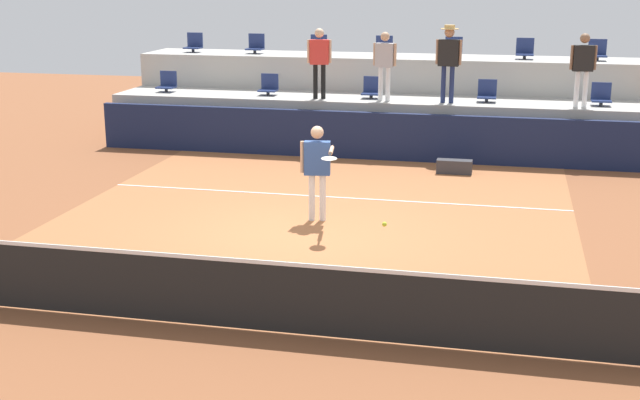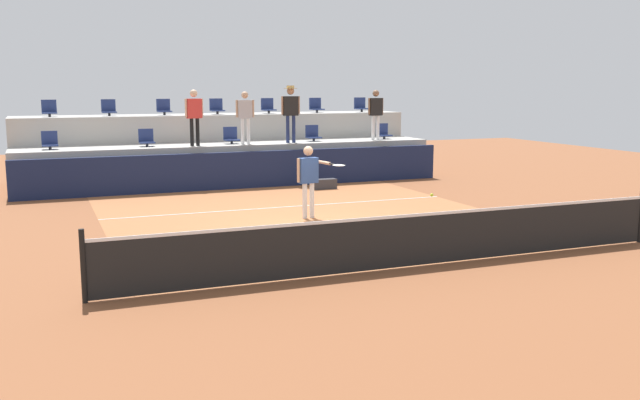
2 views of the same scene
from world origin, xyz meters
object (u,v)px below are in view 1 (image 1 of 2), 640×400
at_px(equipment_bag, 454,167).
at_px(stadium_chair_upper_far_left, 194,44).
at_px(stadium_chair_lower_right, 487,93).
at_px(tennis_ball, 384,224).
at_px(stadium_chair_lower_left, 269,86).
at_px(tennis_player, 318,164).
at_px(stadium_chair_upper_left, 256,45).
at_px(stadium_chair_upper_mid_left, 318,46).
at_px(spectator_in_grey, 385,60).
at_px(spectator_with_hat, 449,55).
at_px(stadium_chair_lower_far_left, 167,83).
at_px(stadium_chair_upper_right, 525,50).
at_px(stadium_chair_lower_center, 372,89).
at_px(spectator_leaning_on_rail, 583,63).
at_px(stadium_chair_upper_mid_right, 453,49).
at_px(spectator_in_white, 319,57).
at_px(stadium_chair_upper_far_right, 597,52).
at_px(stadium_chair_lower_far_right, 601,96).
at_px(stadium_chair_upper_center, 384,48).

bearing_deg(equipment_bag, stadium_chair_upper_far_left, 151.27).
distance_m(stadium_chair_lower_right, tennis_ball, 9.33).
distance_m(stadium_chair_lower_left, tennis_player, 7.03).
height_order(stadium_chair_upper_left, stadium_chair_upper_mid_left, same).
bearing_deg(stadium_chair_upper_far_left, stadium_chair_lower_right, -12.70).
distance_m(stadium_chair_lower_right, spectator_in_grey, 2.54).
relative_size(stadium_chair_upper_far_left, tennis_ball, 7.65).
distance_m(stadium_chair_lower_left, spectator_with_hat, 4.56).
relative_size(stadium_chair_lower_far_left, stadium_chair_upper_right, 1.00).
bearing_deg(stadium_chair_lower_center, spectator_leaning_on_rail, -4.53).
height_order(stadium_chair_upper_mid_right, spectator_with_hat, spectator_with_hat).
relative_size(stadium_chair_lower_right, spectator_in_white, 0.31).
xyz_separation_m(stadium_chair_upper_mid_right, stadium_chair_upper_far_right, (3.53, 0.00, 0.00)).
bearing_deg(tennis_ball, stadium_chair_lower_right, 83.52).
bearing_deg(spectator_leaning_on_rail, stadium_chair_upper_mid_left, 161.68).
height_order(stadium_chair_lower_far_right, stadium_chair_upper_right, stadium_chair_upper_right).
height_order(stadium_chair_lower_far_right, tennis_ball, stadium_chair_lower_far_right).
xyz_separation_m(stadium_chair_upper_far_left, stadium_chair_upper_left, (1.76, 0.00, 0.00)).
bearing_deg(tennis_ball, stadium_chair_upper_far_right, 71.81).
distance_m(spectator_in_grey, tennis_ball, 9.07).
xyz_separation_m(tennis_player, spectator_leaning_on_rail, (4.72, 6.08, 1.22)).
bearing_deg(stadium_chair_lower_center, stadium_chair_upper_far_left, 161.03).
xyz_separation_m(spectator_leaning_on_rail, tennis_ball, (-3.14, -8.87, -1.38)).
distance_m(stadium_chair_upper_center, stadium_chair_upper_far_right, 5.33).
height_order(stadium_chair_lower_far_left, stadium_chair_upper_far_left, stadium_chair_upper_far_left).
bearing_deg(stadium_chair_lower_far_right, spectator_with_hat, -173.71).
bearing_deg(equipment_bag, stadium_chair_lower_center, 134.04).
bearing_deg(stadium_chair_upper_left, spectator_in_white, -44.10).
height_order(stadium_chair_upper_left, spectator_leaning_on_rail, spectator_leaning_on_rail).
distance_m(stadium_chair_lower_left, equipment_bag, 5.48).
bearing_deg(stadium_chair_upper_mid_right, stadium_chair_upper_far_right, 0.00).
relative_size(stadium_chair_lower_far_left, tennis_player, 0.31).
distance_m(stadium_chair_upper_mid_left, stadium_chair_upper_mid_right, 3.56).
distance_m(stadium_chair_upper_far_left, equipment_bag, 8.75).
bearing_deg(stadium_chair_upper_mid_right, tennis_player, -101.51).
bearing_deg(tennis_player, stadium_chair_lower_far_right, 51.14).
distance_m(stadium_chair_lower_center, spectator_in_grey, 0.92).
bearing_deg(stadium_chair_upper_center, stadium_chair_upper_mid_left, 180.00).
bearing_deg(stadium_chair_lower_left, stadium_chair_lower_center, 0.00).
bearing_deg(stadium_chair_upper_mid_right, stadium_chair_lower_center, -135.10).
xyz_separation_m(stadium_chair_lower_right, stadium_chair_upper_center, (-2.75, 1.80, 0.85)).
xyz_separation_m(stadium_chair_upper_mid_right, stadium_chair_upper_right, (1.78, 0.00, 0.00)).
distance_m(stadium_chair_upper_left, spectator_leaning_on_rail, 8.60).
height_order(stadium_chair_lower_far_left, stadium_chair_upper_mid_right, stadium_chair_upper_mid_right).
bearing_deg(stadium_chair_lower_center, stadium_chair_upper_right, 26.64).
height_order(stadium_chair_lower_far_left, stadium_chair_upper_mid_left, stadium_chair_upper_mid_left).
relative_size(stadium_chair_upper_center, stadium_chair_upper_right, 1.00).
relative_size(stadium_chair_upper_right, stadium_chair_upper_far_right, 1.00).
relative_size(stadium_chair_lower_right, stadium_chair_upper_far_left, 1.00).
bearing_deg(stadium_chair_lower_center, tennis_player, -88.91).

